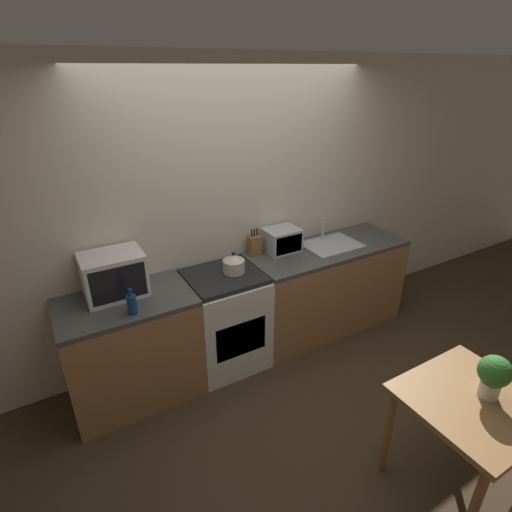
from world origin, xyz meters
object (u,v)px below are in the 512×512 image
(kettle, at_px, (234,263))
(toaster_oven, at_px, (282,240))
(bottle, at_px, (132,304))
(stove_range, at_px, (225,319))
(microwave, at_px, (114,275))
(dining_table, at_px, (470,412))

(kettle, xyz_separation_m, toaster_oven, (0.59, 0.16, 0.03))
(bottle, distance_m, toaster_oven, 1.54)
(kettle, bearing_deg, stove_range, 178.71)
(microwave, xyz_separation_m, bottle, (0.04, -0.32, -0.09))
(kettle, xyz_separation_m, bottle, (-0.91, -0.20, -0.00))
(bottle, xyz_separation_m, dining_table, (1.54, -1.62, -0.36))
(stove_range, height_order, dining_table, stove_range)
(kettle, height_order, microwave, microwave)
(microwave, relative_size, toaster_oven, 1.40)
(dining_table, bearing_deg, bottle, 133.49)
(bottle, bearing_deg, microwave, 96.97)
(kettle, height_order, bottle, bottle)
(stove_range, xyz_separation_m, toaster_oven, (0.69, 0.16, 0.56))
(stove_range, height_order, kettle, kettle)
(stove_range, bearing_deg, toaster_oven, 12.90)
(microwave, xyz_separation_m, toaster_oven, (1.54, 0.04, -0.06))
(stove_range, bearing_deg, microwave, 171.93)
(kettle, distance_m, toaster_oven, 0.61)
(stove_range, relative_size, kettle, 4.78)
(kettle, distance_m, dining_table, 1.97)
(stove_range, relative_size, dining_table, 1.19)
(microwave, bearing_deg, kettle, -7.36)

